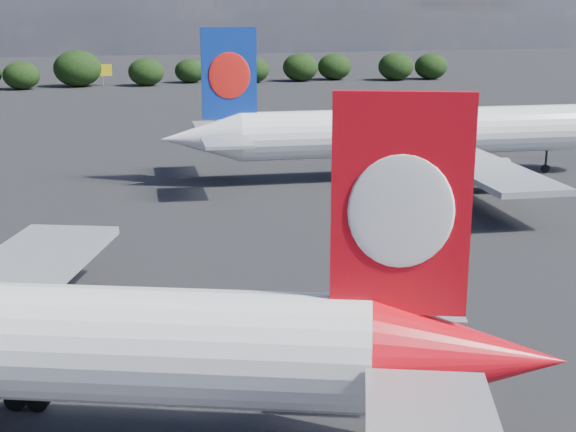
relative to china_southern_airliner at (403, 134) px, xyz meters
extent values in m
plane|color=black|center=(-41.96, 5.16, -5.54)|extent=(500.00, 500.00, 0.00)
cone|color=red|center=(-22.10, -59.36, -0.12)|extent=(10.00, 8.09, 5.41)
cube|color=red|center=(-25.14, -58.23, 6.80)|extent=(5.77, 2.58, 9.74)
ellipsoid|color=white|center=(-25.26, -58.54, 6.61)|extent=(4.34, 1.79, 4.98)
ellipsoid|color=white|center=(-25.03, -57.93, 6.61)|extent=(4.34, 1.79, 4.98)
cube|color=#989A9F|center=(-26.20, -64.19, 0.31)|extent=(6.83, 7.79, 0.32)
cube|color=#989A9F|center=(-22.05, -53.03, 0.31)|extent=(6.83, 7.79, 0.32)
cube|color=#989A9F|center=(-42.56, -36.74, -1.86)|extent=(14.14, 22.75, 0.60)
cylinder|color=black|center=(-42.27, -48.40, -3.91)|extent=(0.39, 0.39, 2.71)
cylinder|color=black|center=(-42.27, -48.40, -4.94)|extent=(1.29, 0.87, 1.19)
cylinder|color=black|center=(-41.16, -48.81, -4.94)|extent=(1.29, 0.87, 1.19)
cylinder|color=white|center=(1.94, -0.15, 0.18)|extent=(43.76, 9.03, 5.72)
cone|color=white|center=(-24.28, 1.87, 0.18)|extent=(9.56, 6.40, 5.72)
cube|color=#0D2E95|center=(-20.86, 1.60, 7.50)|extent=(6.31, 1.05, 10.29)
ellipsoid|color=red|center=(-20.89, 1.26, 7.29)|extent=(4.81, 0.60, 5.26)
ellipsoid|color=red|center=(-20.83, 1.94, 7.29)|extent=(4.81, 0.60, 5.26)
cube|color=#989A9F|center=(-22.48, -4.58, 0.64)|extent=(5.66, 7.23, 0.34)
cube|color=#989A9F|center=(-21.52, 7.96, 0.64)|extent=(5.66, 7.23, 0.34)
cube|color=#989A9F|center=(3.08, -15.15, -1.65)|extent=(9.16, 23.37, 0.63)
cube|color=#989A9F|center=(5.36, 14.50, -1.65)|extent=(9.16, 23.37, 0.63)
cylinder|color=#989A9F|center=(5.80, -9.62, -3.14)|extent=(5.94, 3.52, 3.09)
cube|color=#989A9F|center=(5.80, -9.62, -2.34)|extent=(2.53, 0.53, 1.37)
cylinder|color=#989A9F|center=(7.20, 8.62, -3.14)|extent=(5.94, 3.52, 3.09)
cube|color=#989A9F|center=(7.20, 8.62, -2.34)|extent=(2.53, 0.53, 1.37)
cylinder|color=black|center=(-0.60, -3.39, -3.82)|extent=(0.34, 0.34, 2.86)
cylinder|color=black|center=(-0.60, -3.39, -4.91)|extent=(1.29, 0.61, 1.26)
cylinder|color=black|center=(-1.85, -3.30, -4.91)|extent=(1.29, 0.61, 1.26)
cylinder|color=black|center=(-0.08, 3.45, -3.82)|extent=(0.34, 0.34, 2.86)
cylinder|color=black|center=(-0.08, 3.45, -4.91)|extent=(1.29, 0.61, 1.26)
cylinder|color=black|center=(-1.33, 3.54, -4.91)|extent=(1.29, 0.61, 1.26)
cylinder|color=black|center=(19.04, -1.46, -3.88)|extent=(0.29, 0.29, 2.86)
cylinder|color=black|center=(19.04, -1.46, -5.02)|extent=(1.06, 0.48, 1.03)
cube|color=gold|center=(-29.96, 127.16, -1.54)|extent=(5.00, 0.30, 3.00)
cylinder|color=#989AA1|center=(-29.96, 127.16, -4.29)|extent=(0.30, 0.30, 2.50)
ellipsoid|color=black|center=(-49.79, 122.39, -2.05)|extent=(9.06, 7.66, 6.97)
ellipsoid|color=black|center=(-36.15, 126.04, -0.89)|extent=(12.09, 10.23, 9.30)
ellipsoid|color=black|center=(-18.92, 123.69, -1.94)|extent=(9.36, 7.92, 7.20)
ellipsoid|color=black|center=(-6.65, 129.06, -2.29)|extent=(8.44, 7.14, 6.49)
ellipsoid|color=black|center=(9.55, 124.60, -2.02)|extent=(9.13, 7.73, 7.02)
ellipsoid|color=black|center=(23.29, 125.67, -1.72)|extent=(9.93, 8.40, 7.64)
ellipsoid|color=black|center=(33.66, 127.20, -1.89)|extent=(9.49, 8.03, 7.30)
ellipsoid|color=black|center=(49.65, 121.23, -1.70)|extent=(9.97, 8.44, 7.67)
ellipsoid|color=black|center=(60.55, 121.64, -1.88)|extent=(9.50, 8.04, 7.31)
camera|label=1|loc=(-38.48, -89.00, 15.15)|focal=50.00mm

